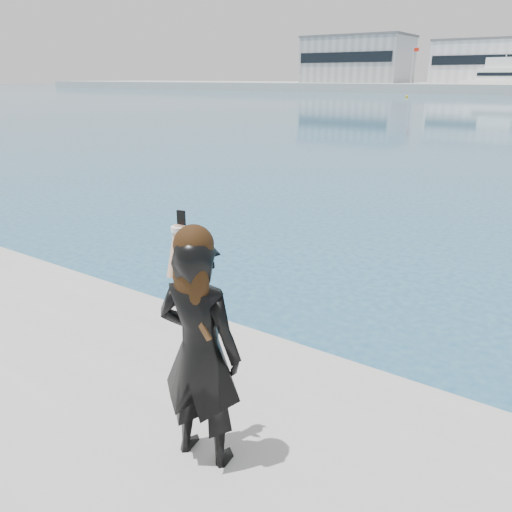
% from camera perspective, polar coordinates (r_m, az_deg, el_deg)
% --- Properties ---
extents(ground, '(500.00, 500.00, 0.00)m').
position_cam_1_polar(ground, '(5.13, 0.88, -23.10)').
color(ground, navy).
rests_on(ground, ground).
extents(warehouse_grey_left, '(26.52, 16.36, 11.50)m').
position_cam_1_polar(warehouse_grey_left, '(143.07, 11.48, 21.16)').
color(warehouse_grey_left, gray).
rests_on(warehouse_grey_left, far_quay).
extents(warehouse_white, '(24.48, 15.35, 9.50)m').
position_cam_1_polar(warehouse_white, '(133.36, 25.36, 19.45)').
color(warehouse_white, silver).
rests_on(warehouse_white, far_quay).
extents(flagpole_left, '(1.28, 0.16, 8.00)m').
position_cam_1_polar(flagpole_left, '(130.46, 17.49, 20.31)').
color(flagpole_left, silver).
rests_on(flagpole_left, far_quay).
extents(motor_yacht, '(20.92, 7.63, 9.55)m').
position_cam_1_polar(motor_yacht, '(122.30, 27.13, 17.39)').
color(motor_yacht, white).
rests_on(motor_yacht, ground).
extents(buoy_far, '(0.50, 0.50, 0.50)m').
position_cam_1_polar(buoy_far, '(97.15, 16.83, 16.95)').
color(buoy_far, yellow).
rests_on(buoy_far, ground).
extents(woman, '(0.69, 0.51, 1.83)m').
position_cam_1_polar(woman, '(3.55, -6.50, -10.18)').
color(woman, black).
rests_on(woman, near_quay).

